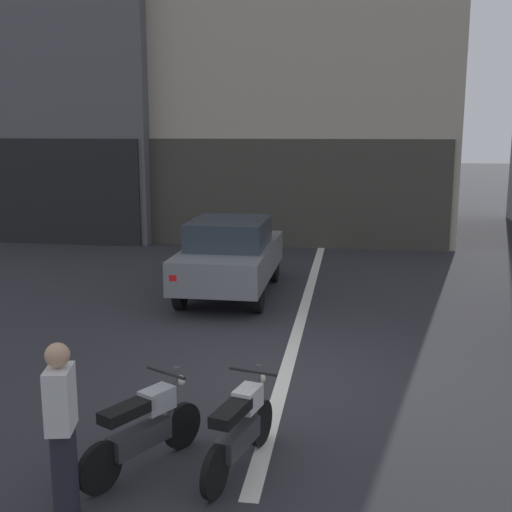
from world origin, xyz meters
TOP-DOWN VIEW (x-y plane):
  - ground_plane at (0.00, 0.00)m, footprint 120.00×120.00m
  - lane_centre_line at (0.00, 6.00)m, footprint 0.20×18.00m
  - building_corner_left at (-9.71, 14.18)m, footprint 8.96×8.58m
  - building_mid_block at (-1.07, 14.18)m, footprint 9.91×7.40m
  - car_grey_crossing_near at (-1.64, 4.70)m, footprint 1.78×4.11m
  - motorcycle_silver_row_leftmost at (-1.17, -2.52)m, footprint 0.87×1.50m
  - motorcycle_white_row_left_mid at (-0.18, -2.37)m, footprint 0.60×1.64m
  - person_by_motorcycles at (-1.61, -3.46)m, footprint 0.29×0.40m

SIDE VIEW (x-z plane):
  - ground_plane at x=0.00m, z-range 0.00..0.00m
  - lane_centre_line at x=0.00m, z-range 0.00..0.01m
  - motorcycle_silver_row_leftmost at x=-1.17m, z-range -0.03..0.95m
  - motorcycle_white_row_left_mid at x=-0.18m, z-range -0.03..0.95m
  - person_by_motorcycles at x=-1.61m, z-range 0.02..1.69m
  - car_grey_crossing_near at x=-1.64m, z-range 0.07..1.71m
  - building_corner_left at x=-9.71m, z-range -0.01..11.58m
  - building_mid_block at x=-1.07m, z-range -0.02..12.41m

